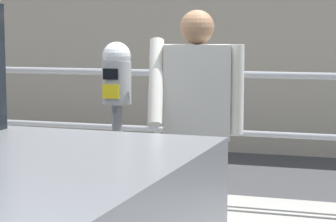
{
  "coord_description": "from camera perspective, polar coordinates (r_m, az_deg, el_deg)",
  "views": [
    {
      "loc": [
        1.89,
        -3.7,
        1.62
      ],
      "look_at": [
        0.63,
        0.29,
        1.12
      ],
      "focal_mm": 71.55,
      "sensor_mm": 36.0,
      "label": 1
    }
  ],
  "objects": [
    {
      "name": "backdrop_wall",
      "position": [
        9.15,
        5.67,
        7.39
      ],
      "size": [
        32.0,
        0.5,
        3.43
      ],
      "primitive_type": "cube",
      "color": "#ADA38E",
      "rests_on": "ground"
    },
    {
      "name": "parking_meter",
      "position": [
        4.37,
        -4.38,
        1.1
      ],
      "size": [
        0.19,
        0.2,
        1.43
      ],
      "rotation": [
        0.0,
        0.0,
        3.11
      ],
      "color": "slate",
      "rests_on": "sidewalk_curb"
    },
    {
      "name": "background_railing",
      "position": [
        5.99,
        -0.95,
        0.46
      ],
      "size": [
        24.06,
        0.06,
        1.16
      ],
      "color": "gray",
      "rests_on": "sidewalk_curb"
    },
    {
      "name": "pedestrian_at_meter",
      "position": [
        4.31,
        2.46,
        -0.85
      ],
      "size": [
        0.6,
        0.52,
        1.63
      ],
      "rotation": [
        0.0,
        0.0,
        -2.88
      ],
      "color": "#1E233F",
      "rests_on": "sidewalk_curb"
    }
  ]
}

